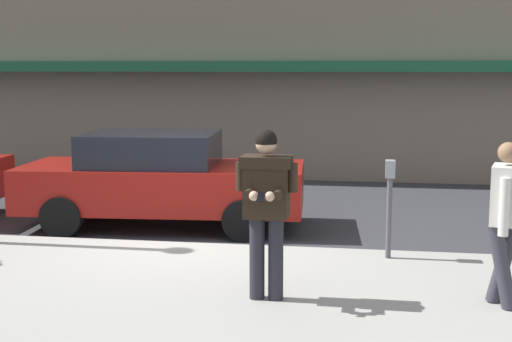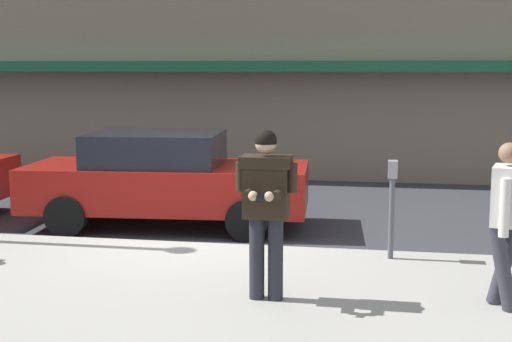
{
  "view_description": "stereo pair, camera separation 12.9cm",
  "coord_description": "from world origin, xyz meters",
  "px_view_note": "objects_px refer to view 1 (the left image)",
  "views": [
    {
      "loc": [
        2.55,
        -9.69,
        2.57
      ],
      "look_at": [
        1.38,
        -2.34,
        1.49
      ],
      "focal_mm": 50.0,
      "sensor_mm": 36.0,
      "label": 1
    },
    {
      "loc": [
        2.68,
        -9.67,
        2.57
      ],
      "look_at": [
        1.38,
        -2.34,
        1.49
      ],
      "focal_mm": 50.0,
      "sensor_mm": 36.0,
      "label": 2
    }
  ],
  "objects_px": {
    "parked_sedan_mid": "(161,179)",
    "man_texting_on_phone": "(266,196)",
    "parking_meter": "(390,195)",
    "pedestrian_in_light_coat": "(505,214)"
  },
  "relations": [
    {
      "from": "parking_meter",
      "to": "man_texting_on_phone",
      "type": "bearing_deg",
      "value": -124.97
    },
    {
      "from": "man_texting_on_phone",
      "to": "pedestrian_in_light_coat",
      "type": "bearing_deg",
      "value": 4.22
    },
    {
      "from": "pedestrian_in_light_coat",
      "to": "parking_meter",
      "type": "bearing_deg",
      "value": 122.98
    },
    {
      "from": "parked_sedan_mid",
      "to": "man_texting_on_phone",
      "type": "relative_size",
      "value": 2.56
    },
    {
      "from": "parking_meter",
      "to": "pedestrian_in_light_coat",
      "type": "bearing_deg",
      "value": -57.02
    },
    {
      "from": "parked_sedan_mid",
      "to": "pedestrian_in_light_coat",
      "type": "xyz_separation_m",
      "value": [
        4.69,
        -3.6,
        0.32
      ]
    },
    {
      "from": "parked_sedan_mid",
      "to": "man_texting_on_phone",
      "type": "xyz_separation_m",
      "value": [
        2.27,
        -3.78,
        0.46
      ]
    },
    {
      "from": "parked_sedan_mid",
      "to": "man_texting_on_phone",
      "type": "height_order",
      "value": "man_texting_on_phone"
    },
    {
      "from": "man_texting_on_phone",
      "to": "parking_meter",
      "type": "xyz_separation_m",
      "value": [
        1.32,
        1.88,
        -0.28
      ]
    },
    {
      "from": "parked_sedan_mid",
      "to": "parking_meter",
      "type": "distance_m",
      "value": 4.06
    }
  ]
}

